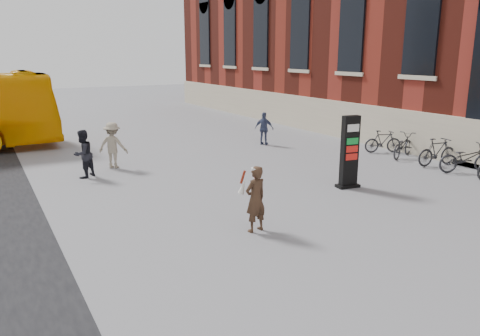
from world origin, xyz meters
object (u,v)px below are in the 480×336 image
info_pylon (349,152)px  woman (255,198)px  pedestrian_b (113,145)px  bike_5 (437,152)px  bike_7 (383,141)px  bike_4 (466,158)px  pedestrian_a (83,154)px  pedestrian_c (264,129)px  bike_6 (403,145)px

info_pylon → woman: 4.82m
pedestrian_b → bike_5: pedestrian_b is taller
info_pylon → bike_7: info_pylon is taller
pedestrian_b → bike_4: (10.64, -6.83, -0.32)m
info_pylon → bike_4: 4.98m
info_pylon → woman: info_pylon is taller
bike_5 → pedestrian_b: bearing=69.9°
bike_4 → bike_7: (0.00, 3.90, -0.04)m
info_pylon → pedestrian_a: 8.78m
woman → bike_5: 9.68m
info_pylon → pedestrian_c: (1.46, 7.25, -0.38)m
woman → pedestrian_b: size_ratio=0.95×
pedestrian_b → bike_6: 11.37m
bike_4 → bike_7: 3.90m
pedestrian_c → bike_5: bearing=167.2°
info_pylon → bike_5: bearing=15.0°
bike_5 → bike_6: 1.65m
pedestrian_b → bike_6: bearing=-163.6°
pedestrian_a → bike_6: (11.89, -3.09, -0.33)m
pedestrian_a → bike_4: pedestrian_a is taller
info_pylon → bike_5: (4.90, 0.58, -0.61)m
pedestrian_a → bike_5: size_ratio=0.93×
woman → pedestrian_a: bearing=-80.8°
bike_5 → bike_6: bike_5 is taller
pedestrian_a → info_pylon: bearing=104.1°
bike_6 → info_pylon: bearing=92.2°
pedestrian_b → bike_5: size_ratio=0.96×
bike_4 → pedestrian_b: bearing=81.1°
woman → pedestrian_c: bearing=-133.7°
woman → bike_4: bearing=176.6°
bike_5 → pedestrian_a: bearing=76.1°
pedestrian_a → pedestrian_c: 8.66m
pedestrian_b → bike_4: bearing=-175.7°
info_pylon → pedestrian_b: (-5.74, 6.21, -0.29)m
pedestrian_b → pedestrian_a: bearing=72.8°
woman → bike_6: bearing=-167.3°
bike_6 → pedestrian_c: bearing=12.2°
woman → bike_5: size_ratio=0.91×
pedestrian_c → info_pylon: bearing=128.5°
bike_4 → bike_6: 2.85m
pedestrian_a → bike_7: bearing=131.7°
woman → bike_6: (9.39, 3.98, -0.33)m
pedestrian_a → bike_4: bearing=114.9°
bike_4 → bike_5: 1.20m
woman → pedestrian_b: 8.06m
bike_5 → bike_7: bike_5 is taller
info_pylon → pedestrian_a: size_ratio=1.39×
pedestrian_c → bike_4: (3.44, -7.87, -0.23)m
info_pylon → bike_5: info_pylon is taller
bike_7 → info_pylon: bearing=146.5°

